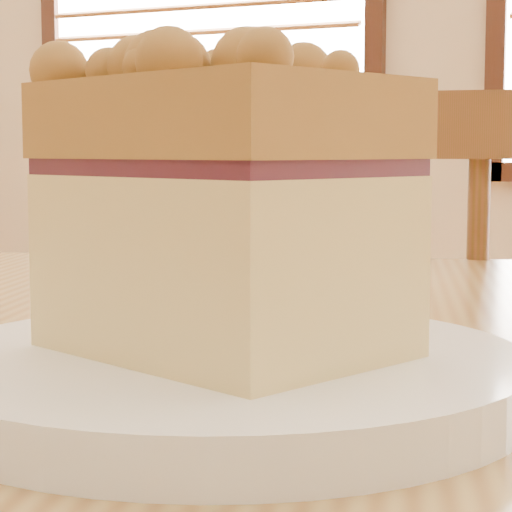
{
  "coord_description": "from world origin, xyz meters",
  "views": [
    {
      "loc": [
        0.25,
        -0.24,
        0.84
      ],
      "look_at": [
        0.08,
        0.12,
        0.8
      ],
      "focal_mm": 70.0,
      "sensor_mm": 36.0,
      "label": 1
    }
  ],
  "objects": [
    {
      "name": "cake_slice",
      "position": [
        0.08,
        0.09,
        0.83
      ],
      "size": [
        0.15,
        0.13,
        0.12
      ],
      "rotation": [
        0.0,
        0.0,
        -0.37
      ],
      "color": "tan",
      "rests_on": "plate"
    },
    {
      "name": "plate",
      "position": [
        0.08,
        0.09,
        0.76
      ],
      "size": [
        0.23,
        0.23,
        0.02
      ],
      "color": "white",
      "rests_on": "cafe_table_main"
    }
  ]
}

